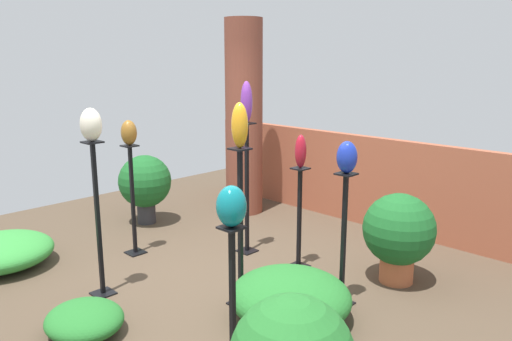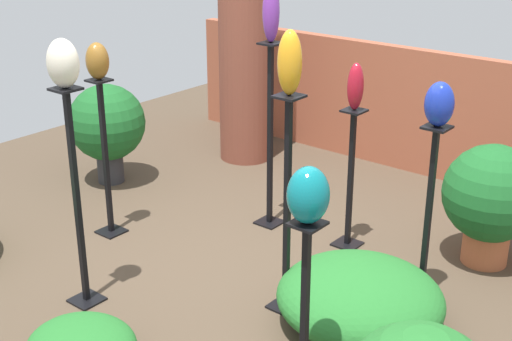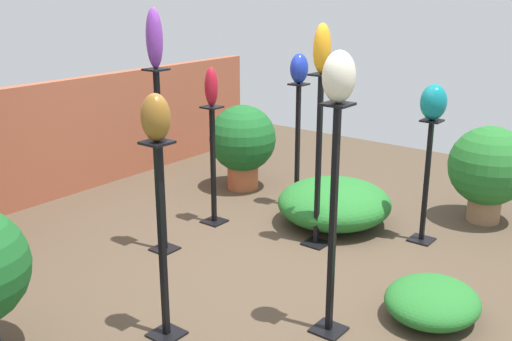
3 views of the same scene
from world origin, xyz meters
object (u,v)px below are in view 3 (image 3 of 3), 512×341
Objects in this scene: pedestal_cobalt at (297,152)px; potted_plant_mid_left at (489,168)px; pedestal_violet at (161,170)px; art_vase_bronze at (156,117)px; pedestal_teal at (426,187)px; potted_plant_mid_right at (243,141)px; art_vase_amber at (322,48)px; pedestal_ruby at (213,171)px; art_vase_violet at (154,38)px; art_vase_cobalt at (299,68)px; pedestal_amber at (318,169)px; pedestal_bronze at (162,251)px; art_vase_teal at (434,102)px; pedestal_ivory at (333,232)px; art_vase_ruby at (211,87)px; art_vase_ivory at (339,77)px.

potted_plant_mid_left is (0.77, -1.62, -0.05)m from pedestal_cobalt.
art_vase_bronze is at bearing -133.25° from pedestal_violet.
pedestal_teal reaches higher than potted_plant_mid_right.
pedestal_ruby is at bearing 99.07° from art_vase_amber.
pedestal_teal is 2.58m from art_vase_violet.
art_vase_violet is at bearing 116.57° from pedestal_violet.
pedestal_amber is at bearing -135.31° from art_vase_cobalt.
pedestal_ruby is 0.75m from pedestal_violet.
pedestal_cobalt is 1.98m from art_vase_violet.
pedestal_bronze is at bearing -133.25° from art_vase_violet.
pedestal_teal is 0.85m from potted_plant_mid_left.
pedestal_bronze is 4.35× the size of art_vase_teal.
pedestal_ivory reaches higher than art_vase_ruby.
art_vase_bronze is at bearing -164.90° from pedestal_cobalt.
art_vase_violet reaches higher than art_vase_ruby.
art_vase_teal reaches higher than pedestal_ruby.
pedestal_amber is at bearing 132.66° from pedestal_teal.
pedestal_ruby is 1.21× the size of potted_plant_mid_left.
pedestal_bronze is 2.54m from pedestal_cobalt.
pedestal_ruby is 0.74× the size of pedestal_ivory.
art_vase_bronze reaches higher than pedestal_ivory.
art_vase_bronze is 1.36m from art_vase_violet.
pedestal_bronze is 1.40× the size of potted_plant_mid_left.
art_vase_cobalt is at bearing -24.38° from pedestal_ruby.
art_vase_teal is 1.36m from art_vase_cobalt.
pedestal_cobalt reaches higher than potted_plant_mid_right.
art_vase_cobalt reaches higher than art_vase_ruby.
art_vase_amber is (1.10, 0.80, 0.98)m from pedestal_ivory.
pedestal_bronze is 3.68× the size of art_vase_ruby.
pedestal_ruby is 0.73× the size of pedestal_violet.
pedestal_ivory is (-0.94, -1.83, 0.19)m from pedestal_ruby.
art_vase_ruby is 0.87m from art_vase_violet.
pedestal_ruby reaches higher than potted_plant_mid_right.
art_vase_ivory is 2.30m from art_vase_cobalt.
pedestal_violet is 3.89× the size of art_vase_amber.
art_vase_ruby is 1.90m from art_vase_teal.
art_vase_bronze is 0.61× the size of art_vase_violet.
art_vase_cobalt is 1.18m from potted_plant_mid_right.
pedestal_amber is at bearing 180.00° from art_vase_amber.
art_vase_cobalt is (0.00, 0.00, 0.82)m from pedestal_cobalt.
art_vase_amber is (0.89, -0.95, 0.96)m from pedestal_violet.
pedestal_amber reaches higher than pedestal_cobalt.
art_vase_teal is at bearing -65.04° from art_vase_ruby.
art_vase_teal is at bearing 161.15° from potted_plant_mid_left.
pedestal_ruby is 1.03× the size of pedestal_teal.
pedestal_violet is 2.00m from art_vase_ivory.
pedestal_bronze is 1.79m from pedestal_amber.
art_vase_bronze is 2.54m from art_vase_cobalt.
art_vase_bronze reaches higher than art_vase_ruby.
art_vase_violet is 3.26m from potted_plant_mid_left.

